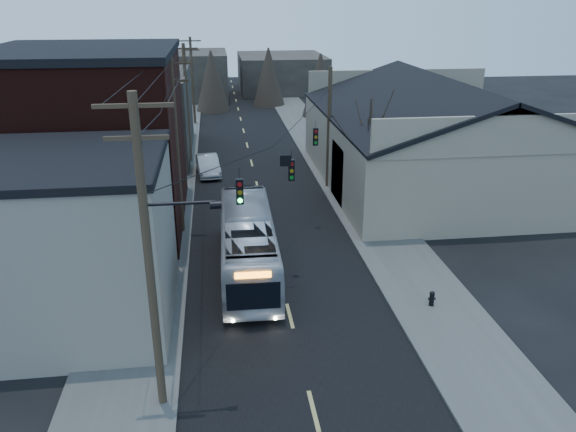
# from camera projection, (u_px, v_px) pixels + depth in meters

# --- Properties ---
(road_surface) EXTENTS (9.00, 110.00, 0.02)m
(road_surface) POSITION_uv_depth(u_px,v_px,m) (253.00, 170.00, 44.53)
(road_surface) COLOR black
(road_surface) RESTS_ON ground
(sidewalk_left) EXTENTS (4.00, 110.00, 0.12)m
(sidewalk_left) POSITION_uv_depth(u_px,v_px,m) (170.00, 172.00, 43.73)
(sidewalk_left) COLOR #474744
(sidewalk_left) RESTS_ON ground
(sidewalk_right) EXTENTS (4.00, 110.00, 0.12)m
(sidewalk_right) POSITION_uv_depth(u_px,v_px,m) (334.00, 166.00, 45.29)
(sidewalk_right) COLOR #474744
(sidewalk_right) RESTS_ON ground
(building_clapboard) EXTENTS (8.00, 8.00, 7.00)m
(building_clapboard) POSITION_uv_depth(u_px,v_px,m) (67.00, 244.00, 22.80)
(building_clapboard) COLOR gray
(building_clapboard) RESTS_ON ground
(building_brick) EXTENTS (10.00, 12.00, 10.00)m
(building_brick) POSITION_uv_depth(u_px,v_px,m) (90.00, 143.00, 32.28)
(building_brick) COLOR black
(building_brick) RESTS_ON ground
(building_left_far) EXTENTS (9.00, 14.00, 7.00)m
(building_left_far) POSITION_uv_depth(u_px,v_px,m) (136.00, 114.00, 47.65)
(building_left_far) COLOR #2D2824
(building_left_far) RESTS_ON ground
(warehouse) EXTENTS (16.16, 20.60, 7.73)m
(warehouse) POSITION_uv_depth(u_px,v_px,m) (437.00, 147.00, 40.49)
(warehouse) COLOR gray
(warehouse) RESTS_ON ground
(building_far_left) EXTENTS (10.00, 12.00, 6.00)m
(building_far_left) POSITION_uv_depth(u_px,v_px,m) (189.00, 75.00, 75.02)
(building_far_left) COLOR #2D2824
(building_far_left) RESTS_ON ground
(building_far_right) EXTENTS (12.00, 14.00, 5.00)m
(building_far_right) POSITION_uv_depth(u_px,v_px,m) (281.00, 73.00, 81.37)
(building_far_right) COLOR #2D2824
(building_far_right) RESTS_ON ground
(bare_tree) EXTENTS (0.40, 0.40, 7.20)m
(bare_tree) POSITION_uv_depth(u_px,v_px,m) (368.00, 157.00, 34.77)
(bare_tree) COLOR black
(bare_tree) RESTS_ON ground
(utility_lines) EXTENTS (11.24, 45.28, 10.50)m
(utility_lines) POSITION_uv_depth(u_px,v_px,m) (211.00, 125.00, 36.94)
(utility_lines) COLOR #382B1E
(utility_lines) RESTS_ON ground
(bus) EXTENTS (2.76, 10.93, 3.03)m
(bus) POSITION_uv_depth(u_px,v_px,m) (248.00, 243.00, 27.68)
(bus) COLOR #B8BCC5
(bus) RESTS_ON ground
(parked_car) EXTENTS (2.04, 4.63, 1.48)m
(parked_car) POSITION_uv_depth(u_px,v_px,m) (208.00, 165.00, 43.20)
(parked_car) COLOR #A7AAAF
(parked_car) RESTS_ON ground
(fire_hydrant) EXTENTS (0.33, 0.24, 0.69)m
(fire_hydrant) POSITION_uv_depth(u_px,v_px,m) (432.00, 298.00, 24.73)
(fire_hydrant) COLOR black
(fire_hydrant) RESTS_ON sidewalk_right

